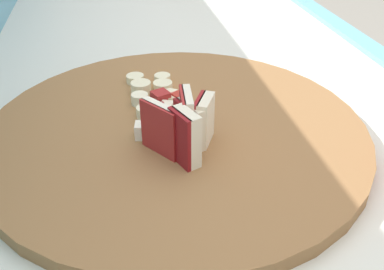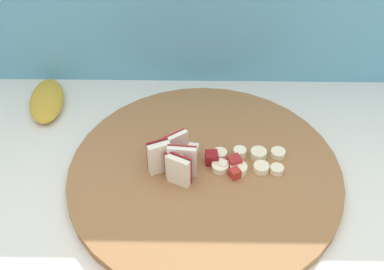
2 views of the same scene
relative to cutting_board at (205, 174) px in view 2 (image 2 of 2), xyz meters
The scene contains 6 objects.
tile_backsplash 0.41m from the cutting_board, 87.79° to the left, with size 2.40×0.04×1.33m, color #5BA3C1.
cutting_board is the anchor object (origin of this frame).
apple_wedge_fan 0.06m from the cutting_board, behind, with size 0.08×0.08×0.06m.
apple_dice_pile 0.03m from the cutting_board, 35.40° to the left, with size 0.09×0.07×0.02m.
banana_slice_rows 0.08m from the cutting_board, 13.68° to the left, with size 0.13×0.07×0.02m.
banana_peel 0.36m from the cutting_board, 148.59° to the left, with size 0.14×0.07×0.02m, color gold.
Camera 2 is at (-0.02, -0.50, 1.54)m, focal length 45.65 mm.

